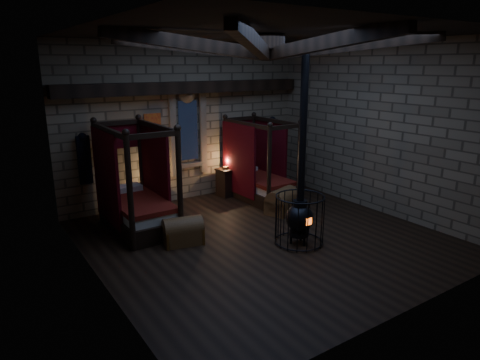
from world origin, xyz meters
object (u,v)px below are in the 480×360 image
trunk_left (183,232)px  bed_left (137,203)px  trunk_right (282,202)px  stove (300,215)px  bed_right (259,180)px

trunk_left → bed_left: bearing=120.4°
bed_left → trunk_right: 3.58m
trunk_right → stove: (-0.93, -1.70, 0.35)m
bed_left → stove: size_ratio=0.58×
trunk_right → trunk_left: bearing=165.9°
trunk_left → stove: size_ratio=0.22×
stove → bed_right: bearing=66.6°
trunk_right → stove: bearing=-139.9°
trunk_left → trunk_right: (2.96, 0.37, 0.02)m
trunk_left → bed_right: bearing=39.8°
bed_right → trunk_left: bearing=-153.6°
bed_right → stove: (-1.12, -2.97, 0.09)m
bed_right → trunk_right: bed_right is taller
trunk_left → stove: 2.45m
bed_left → trunk_right: bed_left is taller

